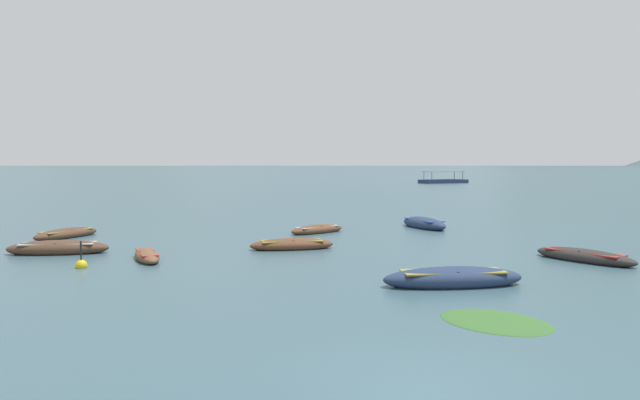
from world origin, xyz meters
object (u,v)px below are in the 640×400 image
(rowboat_1, at_px, (317,230))
(rowboat_3, at_px, (453,278))
(rowboat_2, at_px, (424,224))
(rowboat_6, at_px, (292,245))
(ferry_0, at_px, (443,181))
(mooring_buoy, at_px, (81,265))
(rowboat_0, at_px, (66,234))
(rowboat_7, at_px, (58,248))
(rowboat_4, at_px, (584,256))
(rowboat_5, at_px, (147,256))

(rowboat_1, distance_m, rowboat_3, 14.75)
(rowboat_2, relative_size, rowboat_6, 1.13)
(ferry_0, xyz_separation_m, mooring_buoy, (-39.02, -90.57, -0.34))
(rowboat_2, distance_m, rowboat_3, 16.72)
(rowboat_0, xyz_separation_m, ferry_0, (42.87, 81.46, 0.26))
(rowboat_0, distance_m, rowboat_7, 5.79)
(rowboat_1, height_order, ferry_0, ferry_0)
(rowboat_2, relative_size, rowboat_3, 0.97)
(rowboat_4, height_order, rowboat_7, rowboat_7)
(rowboat_3, xyz_separation_m, rowboat_5, (-10.85, 5.64, -0.07))
(rowboat_6, relative_size, mooring_buoy, 3.54)
(rowboat_3, bearing_deg, rowboat_4, 32.71)
(rowboat_5, bearing_deg, rowboat_1, 49.69)
(rowboat_1, distance_m, ferry_0, 85.52)
(rowboat_4, bearing_deg, rowboat_7, 171.19)
(rowboat_3, distance_m, rowboat_5, 12.23)
(rowboat_0, distance_m, ferry_0, 92.05)
(rowboat_3, bearing_deg, rowboat_1, 103.60)
(rowboat_2, distance_m, rowboat_7, 20.20)
(rowboat_6, bearing_deg, rowboat_7, -176.02)
(ferry_0, distance_m, mooring_buoy, 98.62)
(rowboat_1, height_order, rowboat_2, rowboat_2)
(rowboat_4, xyz_separation_m, ferry_0, (19.60, 90.36, 0.25))
(rowboat_7, xyz_separation_m, ferry_0, (41.20, 87.01, 0.22))
(mooring_buoy, bearing_deg, rowboat_3, -17.22)
(rowboat_3, bearing_deg, rowboat_7, 153.34)
(rowboat_1, xyz_separation_m, mooring_buoy, (-9.40, -10.35, -0.07))
(rowboat_1, xyz_separation_m, ferry_0, (29.62, 80.22, 0.27))
(rowboat_4, height_order, ferry_0, ferry_0)
(rowboat_1, bearing_deg, rowboat_0, -174.66)
(rowboat_1, distance_m, rowboat_2, 6.89)
(rowboat_2, bearing_deg, rowboat_3, -100.68)
(rowboat_6, height_order, ferry_0, ferry_0)
(rowboat_6, height_order, mooring_buoy, mooring_buoy)
(rowboat_1, bearing_deg, ferry_0, 69.74)
(rowboat_0, height_order, rowboat_6, rowboat_6)
(rowboat_1, height_order, rowboat_6, rowboat_6)
(rowboat_4, height_order, mooring_buoy, mooring_buoy)
(rowboat_3, relative_size, rowboat_5, 1.43)
(rowboat_4, relative_size, rowboat_7, 0.97)
(rowboat_0, relative_size, rowboat_7, 0.94)
(rowboat_7, bearing_deg, rowboat_0, 106.73)
(rowboat_1, bearing_deg, rowboat_5, -130.31)
(rowboat_2, height_order, ferry_0, ferry_0)
(rowboat_7, bearing_deg, rowboat_4, -8.81)
(rowboat_6, bearing_deg, rowboat_5, -155.97)
(rowboat_3, height_order, ferry_0, ferry_0)
(rowboat_5, bearing_deg, rowboat_0, 128.17)
(rowboat_6, relative_size, ferry_0, 0.39)
(rowboat_3, bearing_deg, rowboat_0, 141.91)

